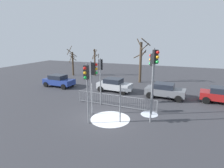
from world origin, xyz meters
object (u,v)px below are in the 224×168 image
at_px(traffic_light_rear_right, 152,70).
at_px(car_red_far, 223,95).
at_px(traffic_light_foreground_left, 87,81).
at_px(direction_sign_post, 121,102).
at_px(car_grey_mid, 165,90).
at_px(bare_tree_left, 141,60).
at_px(bare_tree_right, 73,62).
at_px(traffic_light_rear_left, 93,76).
at_px(traffic_light_mid_right, 154,70).
at_px(car_silver_trailing, 114,85).
at_px(traffic_light_foreground_right, 101,71).
at_px(car_blue_near, 59,81).
at_px(bare_tree_centre, 95,62).

relative_size(traffic_light_rear_right, car_red_far, 1.22).
relative_size(traffic_light_foreground_left, direction_sign_post, 1.53).
relative_size(traffic_light_rear_right, car_grey_mid, 1.22).
height_order(bare_tree_left, bare_tree_right, bare_tree_left).
distance_m(traffic_light_rear_left, direction_sign_post, 2.93).
xyz_separation_m(traffic_light_mid_right, car_silver_trailing, (-5.19, 6.52, -3.00)).
xyz_separation_m(traffic_light_mid_right, bare_tree_left, (-3.42, 12.00, -0.76)).
height_order(traffic_light_foreground_right, direction_sign_post, traffic_light_foreground_right).
height_order(traffic_light_rear_right, direction_sign_post, traffic_light_rear_right).
relative_size(traffic_light_foreground_left, traffic_light_rear_left, 1.01).
bearing_deg(direction_sign_post, car_red_far, 33.31).
distance_m(car_blue_near, bare_tree_centre, 8.26).
height_order(car_red_far, bare_tree_left, bare_tree_left).
bearing_deg(bare_tree_left, car_blue_near, -146.37).
xyz_separation_m(car_red_far, bare_tree_centre, (-16.70, 7.70, 1.51)).
height_order(car_blue_near, car_red_far, same).
height_order(car_blue_near, bare_tree_left, bare_tree_left).
height_order(traffic_light_foreground_right, bare_tree_left, bare_tree_left).
height_order(car_blue_near, car_silver_trailing, same).
relative_size(traffic_light_foreground_right, car_silver_trailing, 1.05).
height_order(car_silver_trailing, bare_tree_right, bare_tree_right).
bearing_deg(car_grey_mid, bare_tree_left, 127.72).
relative_size(traffic_light_mid_right, traffic_light_rear_right, 1.08).
xyz_separation_m(traffic_light_foreground_left, bare_tree_centre, (-7.24, 15.91, -0.79)).
relative_size(traffic_light_rear_right, bare_tree_right, 1.01).
relative_size(bare_tree_centre, bare_tree_right, 0.90).
distance_m(traffic_light_foreground_left, car_silver_trailing, 8.72).
relative_size(traffic_light_mid_right, bare_tree_left, 0.87).
xyz_separation_m(traffic_light_mid_right, traffic_light_foreground_right, (-4.85, 2.17, -0.72)).
xyz_separation_m(traffic_light_foreground_left, direction_sign_post, (2.04, 1.10, -1.53)).
bearing_deg(traffic_light_foreground_left, bare_tree_left, -103.28).
bearing_deg(car_blue_near, traffic_light_foreground_left, -39.86).
distance_m(traffic_light_rear_left, bare_tree_centre, 15.78).
bearing_deg(bare_tree_right, car_blue_near, -70.85).
bearing_deg(car_blue_near, car_grey_mid, 4.01).
bearing_deg(traffic_light_foreground_left, car_blue_near, -54.13).
height_order(traffic_light_rear_left, traffic_light_foreground_right, same).
height_order(car_blue_near, bare_tree_centre, bare_tree_centre).
height_order(traffic_light_mid_right, bare_tree_right, traffic_light_mid_right).
distance_m(traffic_light_rear_left, bare_tree_right, 16.68).
xyz_separation_m(traffic_light_mid_right, direction_sign_post, (-2.02, -0.71, -2.22)).
bearing_deg(bare_tree_centre, traffic_light_foreground_left, -65.54).
bearing_deg(direction_sign_post, bare_tree_left, 85.85).
bearing_deg(car_red_far, bare_tree_right, 167.40).
bearing_deg(car_blue_near, traffic_light_rear_right, -17.13).
xyz_separation_m(traffic_light_rear_left, bare_tree_centre, (-6.84, 14.19, -0.76)).
distance_m(bare_tree_left, bare_tree_centre, 8.18).
bearing_deg(bare_tree_left, traffic_light_foreground_right, -98.27).
xyz_separation_m(traffic_light_rear_right, direction_sign_post, (-1.69, -2.22, -1.97)).
distance_m(traffic_light_foreground_right, bare_tree_right, 14.70).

